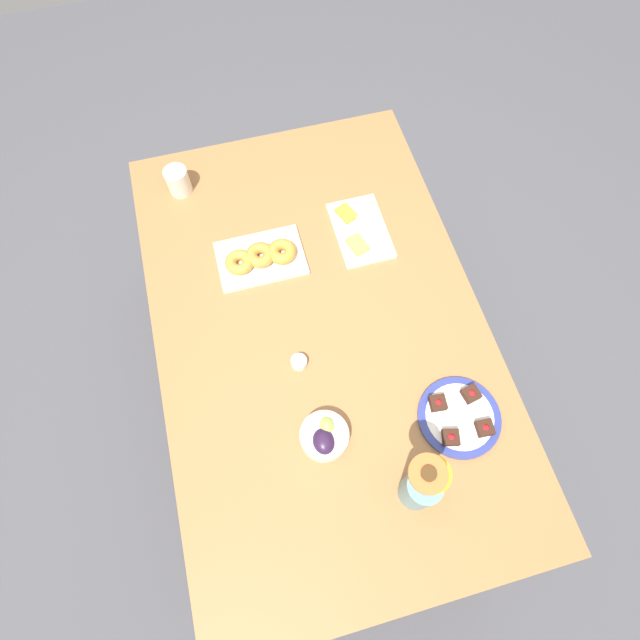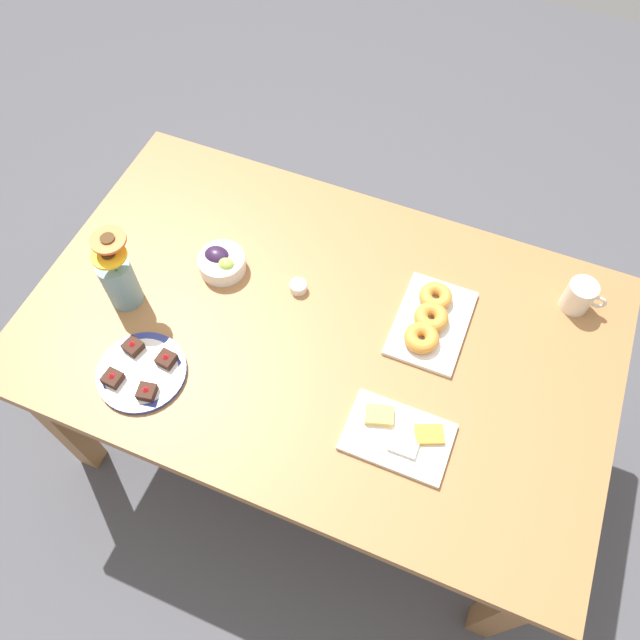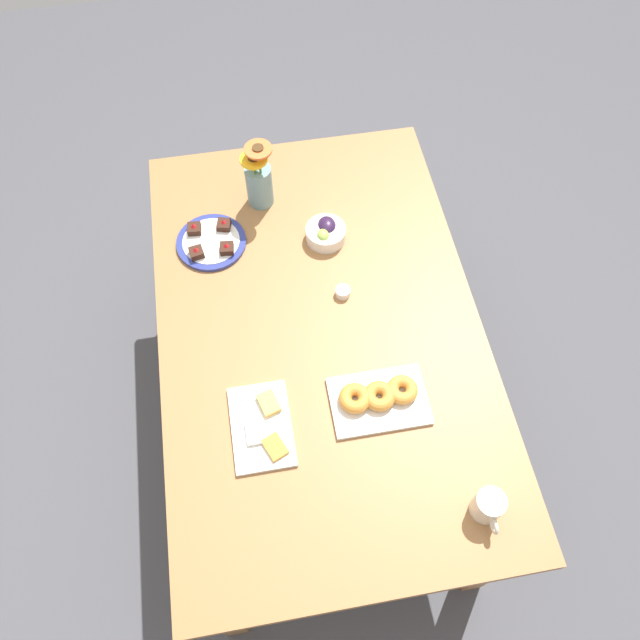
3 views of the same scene
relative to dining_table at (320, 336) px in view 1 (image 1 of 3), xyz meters
name	(u,v)px [view 1 (image 1 of 3)]	position (x,y,z in m)	size (l,w,h in m)	color
ground_plane	(320,393)	(0.00, 0.00, -0.65)	(6.00, 6.00, 0.00)	#4C4C51
dining_table	(320,336)	(0.00, 0.00, 0.00)	(1.60, 1.00, 0.74)	#9E6B3D
coffee_mug	(178,180)	(0.63, 0.33, 0.13)	(0.11, 0.08, 0.10)	silver
grape_bowl	(324,437)	(-0.34, 0.08, 0.12)	(0.13, 0.13, 0.07)	white
cheese_platter	(360,230)	(0.30, -0.22, 0.10)	(0.26, 0.17, 0.03)	white
croissant_platter	(261,257)	(0.27, 0.12, 0.11)	(0.19, 0.28, 0.05)	white
jam_cup_honey	(299,362)	(-0.10, 0.09, 0.10)	(0.05, 0.05, 0.03)	white
dessert_plate	(459,417)	(-0.38, -0.30, 0.10)	(0.23, 0.23, 0.05)	navy
flower_vase	(421,488)	(-0.53, -0.12, 0.18)	(0.11, 0.11, 0.27)	#6B939E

